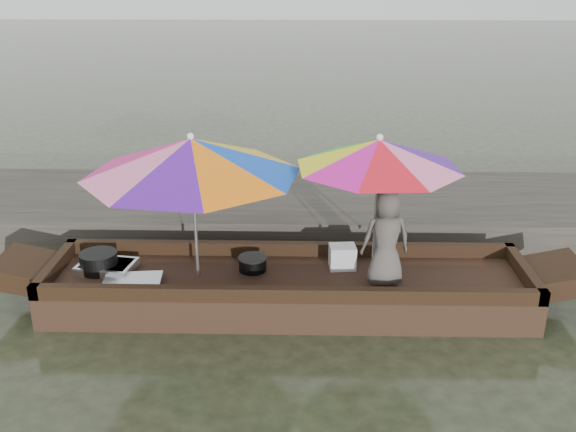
{
  "coord_description": "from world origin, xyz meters",
  "views": [
    {
      "loc": [
        0.15,
        -6.12,
        3.42
      ],
      "look_at": [
        0.0,
        0.1,
        1.0
      ],
      "focal_mm": 40.0,
      "sensor_mm": 36.0,
      "label": 1
    }
  ],
  "objects_px": {
    "umbrella_stern": "(376,209)",
    "tray_crayfish": "(107,267)",
    "supply_bag": "(342,257)",
    "vendor": "(386,238)",
    "cooking_pot": "(99,262)",
    "umbrella_bow": "(194,207)",
    "charcoal_grill": "(253,264)",
    "tray_scallop": "(132,283)",
    "boat_hull": "(288,291)"
  },
  "relations": [
    {
      "from": "umbrella_stern",
      "to": "tray_crayfish",
      "type": "bearing_deg",
      "value": 178.05
    },
    {
      "from": "supply_bag",
      "to": "vendor",
      "type": "xyz_separation_m",
      "value": [
        0.41,
        -0.37,
        0.38
      ]
    },
    {
      "from": "cooking_pot",
      "to": "umbrella_bow",
      "type": "distance_m",
      "value": 1.28
    },
    {
      "from": "cooking_pot",
      "to": "tray_crayfish",
      "type": "relative_size",
      "value": 0.68
    },
    {
      "from": "charcoal_grill",
      "to": "vendor",
      "type": "distance_m",
      "value": 1.48
    },
    {
      "from": "tray_scallop",
      "to": "vendor",
      "type": "bearing_deg",
      "value": 2.12
    },
    {
      "from": "vendor",
      "to": "umbrella_stern",
      "type": "xyz_separation_m",
      "value": [
        -0.1,
        0.15,
        0.26
      ]
    },
    {
      "from": "vendor",
      "to": "umbrella_stern",
      "type": "height_order",
      "value": "umbrella_stern"
    },
    {
      "from": "cooking_pot",
      "to": "vendor",
      "type": "bearing_deg",
      "value": -4.34
    },
    {
      "from": "tray_scallop",
      "to": "vendor",
      "type": "distance_m",
      "value": 2.65
    },
    {
      "from": "tray_crayfish",
      "to": "charcoal_grill",
      "type": "distance_m",
      "value": 1.58
    },
    {
      "from": "vendor",
      "to": "umbrella_bow",
      "type": "height_order",
      "value": "umbrella_bow"
    },
    {
      "from": "cooking_pot",
      "to": "vendor",
      "type": "relative_size",
      "value": 0.39
    },
    {
      "from": "charcoal_grill",
      "to": "supply_bag",
      "type": "relative_size",
      "value": 1.07
    },
    {
      "from": "boat_hull",
      "to": "vendor",
      "type": "distance_m",
      "value": 1.22
    },
    {
      "from": "tray_scallop",
      "to": "umbrella_bow",
      "type": "bearing_deg",
      "value": 20.54
    },
    {
      "from": "charcoal_grill",
      "to": "umbrella_bow",
      "type": "distance_m",
      "value": 0.92
    },
    {
      "from": "cooking_pot",
      "to": "umbrella_bow",
      "type": "bearing_deg",
      "value": -4.48
    },
    {
      "from": "supply_bag",
      "to": "vendor",
      "type": "height_order",
      "value": "vendor"
    },
    {
      "from": "vendor",
      "to": "umbrella_stern",
      "type": "distance_m",
      "value": 0.32
    },
    {
      "from": "cooking_pot",
      "to": "tray_scallop",
      "type": "xyz_separation_m",
      "value": [
        0.44,
        -0.33,
        -0.08
      ]
    },
    {
      "from": "boat_hull",
      "to": "charcoal_grill",
      "type": "height_order",
      "value": "charcoal_grill"
    },
    {
      "from": "boat_hull",
      "to": "tray_crayfish",
      "type": "bearing_deg",
      "value": 177.16
    },
    {
      "from": "cooking_pot",
      "to": "charcoal_grill",
      "type": "relative_size",
      "value": 1.35
    },
    {
      "from": "umbrella_bow",
      "to": "umbrella_stern",
      "type": "distance_m",
      "value": 1.85
    },
    {
      "from": "charcoal_grill",
      "to": "umbrella_stern",
      "type": "relative_size",
      "value": 0.18
    },
    {
      "from": "umbrella_stern",
      "to": "supply_bag",
      "type": "bearing_deg",
      "value": 144.13
    },
    {
      "from": "umbrella_bow",
      "to": "tray_scallop",
      "type": "bearing_deg",
      "value": -159.46
    },
    {
      "from": "charcoal_grill",
      "to": "umbrella_bow",
      "type": "xyz_separation_m",
      "value": [
        -0.57,
        -0.14,
        0.7
      ]
    },
    {
      "from": "umbrella_bow",
      "to": "umbrella_stern",
      "type": "bearing_deg",
      "value": 0.0
    },
    {
      "from": "charcoal_grill",
      "to": "cooking_pot",
      "type": "bearing_deg",
      "value": -178.01
    },
    {
      "from": "supply_bag",
      "to": "umbrella_bow",
      "type": "distance_m",
      "value": 1.69
    },
    {
      "from": "supply_bag",
      "to": "umbrella_bow",
      "type": "xyz_separation_m",
      "value": [
        -1.55,
        -0.22,
        0.65
      ]
    },
    {
      "from": "boat_hull",
      "to": "cooking_pot",
      "type": "relative_size",
      "value": 12.62
    },
    {
      "from": "vendor",
      "to": "umbrella_bow",
      "type": "bearing_deg",
      "value": -12.93
    },
    {
      "from": "tray_crayfish",
      "to": "vendor",
      "type": "distance_m",
      "value": 3.01
    },
    {
      "from": "supply_bag",
      "to": "charcoal_grill",
      "type": "bearing_deg",
      "value": -175.24
    },
    {
      "from": "boat_hull",
      "to": "supply_bag",
      "type": "xyz_separation_m",
      "value": [
        0.59,
        0.22,
        0.3
      ]
    },
    {
      "from": "boat_hull",
      "to": "umbrella_stern",
      "type": "relative_size",
      "value": 3.01
    },
    {
      "from": "tray_crayfish",
      "to": "umbrella_stern",
      "type": "distance_m",
      "value": 2.95
    },
    {
      "from": "charcoal_grill",
      "to": "umbrella_stern",
      "type": "height_order",
      "value": "umbrella_stern"
    },
    {
      "from": "tray_crayfish",
      "to": "tray_scallop",
      "type": "relative_size",
      "value": 1.0
    },
    {
      "from": "boat_hull",
      "to": "tray_crayfish",
      "type": "distance_m",
      "value": 1.98
    },
    {
      "from": "charcoal_grill",
      "to": "vendor",
      "type": "height_order",
      "value": "vendor"
    },
    {
      "from": "tray_scallop",
      "to": "vendor",
      "type": "relative_size",
      "value": 0.57
    },
    {
      "from": "boat_hull",
      "to": "tray_scallop",
      "type": "distance_m",
      "value": 1.63
    },
    {
      "from": "umbrella_stern",
      "to": "charcoal_grill",
      "type": "bearing_deg",
      "value": 173.65
    },
    {
      "from": "tray_scallop",
      "to": "umbrella_stern",
      "type": "bearing_deg",
      "value": 5.53
    },
    {
      "from": "tray_crayfish",
      "to": "cooking_pot",
      "type": "bearing_deg",
      "value": -171.07
    },
    {
      "from": "tray_crayfish",
      "to": "charcoal_grill",
      "type": "bearing_deg",
      "value": 1.65
    }
  ]
}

